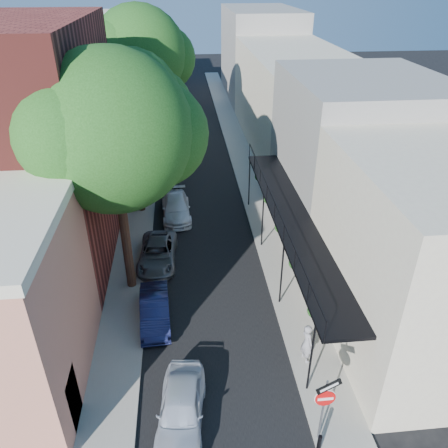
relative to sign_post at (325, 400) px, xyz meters
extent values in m
cube|color=black|center=(-3.16, 29.03, -2.03)|extent=(6.00, 64.00, 0.01)
cube|color=gray|center=(-7.16, 29.03, -1.98)|extent=(2.00, 64.00, 0.12)
cube|color=gray|center=(0.84, 29.03, -1.98)|extent=(2.00, 64.00, 0.12)
cube|color=beige|center=(-8.21, 1.53, -0.84)|extent=(0.10, 1.20, 2.20)
cube|color=maroon|center=(-13.16, 13.03, 3.96)|extent=(10.00, 12.00, 12.00)
cube|color=gray|center=(-8.18, 13.03, 5.96)|extent=(0.06, 7.00, 4.00)
cube|color=gray|center=(-12.16, 25.03, 2.46)|extent=(8.00, 12.00, 9.00)
cube|color=beige|center=(-12.16, 39.03, 2.96)|extent=(8.00, 16.00, 10.00)
cube|color=tan|center=(-12.16, 53.03, 1.96)|extent=(8.00, 12.00, 8.00)
cube|color=beige|center=(5.84, 4.53, 1.96)|extent=(8.00, 9.00, 8.00)
cube|color=gray|center=(5.84, 14.03, 2.46)|extent=(8.00, 10.00, 9.00)
cube|color=beige|center=(5.84, 29.03, 1.96)|extent=(8.00, 20.00, 8.00)
cube|color=gray|center=(5.84, 47.03, 2.96)|extent=(8.00, 16.00, 10.00)
cube|color=black|center=(1.04, 9.03, 1.46)|extent=(2.00, 16.00, 0.15)
cube|color=black|center=(0.09, 9.03, 2.34)|extent=(0.05, 16.00, 0.05)
cylinder|color=black|center=(0.14, 2.03, -0.23)|extent=(0.08, 0.08, 3.40)
cylinder|color=black|center=(0.14, 17.03, -0.23)|extent=(0.08, 0.08, 3.40)
sphere|color=#194313|center=(0.44, 3.03, 1.01)|extent=(0.60, 0.60, 0.60)
sphere|color=#194313|center=(0.44, 9.03, 1.01)|extent=(0.60, 0.60, 0.60)
sphere|color=#194313|center=(0.44, 15.03, 1.01)|extent=(0.60, 0.60, 0.60)
cylinder|color=#595B60|center=(-0.01, 0.03, -0.59)|extent=(0.07, 0.07, 2.90)
cylinder|color=red|center=(-0.01, -0.01, 0.11)|extent=(0.66, 0.04, 0.66)
cube|color=white|center=(-0.01, -0.04, 0.11)|extent=(0.50, 0.02, 0.10)
cylinder|color=white|center=(-0.01, 0.01, 0.11)|extent=(0.70, 0.02, 0.70)
cube|color=black|center=(0.04, -0.02, 0.66)|extent=(0.89, 0.15, 0.58)
cube|color=white|center=(0.04, -0.05, 0.66)|extent=(0.60, 0.10, 0.31)
cylinder|color=black|center=(-0.16, -0.47, -1.52)|extent=(0.14, 0.14, 0.80)
cylinder|color=black|center=(-6.96, 9.03, 1.46)|extent=(0.44, 0.44, 7.00)
sphere|color=#194313|center=(-6.96, 9.03, 5.98)|extent=(6.80, 6.80, 6.80)
sphere|color=#194313|center=(-5.26, 10.05, 5.48)|extent=(4.76, 4.76, 4.76)
cylinder|color=black|center=(-6.96, 17.03, 1.11)|extent=(0.44, 0.44, 6.30)
sphere|color=#194313|center=(-6.96, 17.03, 5.16)|extent=(6.00, 6.00, 6.00)
sphere|color=#194313|center=(-5.46, 17.93, 4.66)|extent=(4.20, 4.20, 4.20)
cylinder|color=black|center=(-6.96, 26.03, 1.64)|extent=(0.44, 0.44, 7.35)
sphere|color=#194313|center=(-6.96, 26.03, 6.36)|extent=(7.00, 7.00, 7.00)
sphere|color=#194313|center=(-5.21, 27.08, 5.86)|extent=(4.90, 4.90, 4.90)
imported|color=silver|center=(-4.58, 1.20, -1.37)|extent=(2.00, 4.08, 1.34)
imported|color=#141840|center=(-5.68, 6.45, -1.44)|extent=(1.49, 3.72, 1.20)
imported|color=#5A5C62|center=(-5.71, 11.03, -1.45)|extent=(2.16, 4.31, 1.17)
imported|color=white|center=(-4.69, 16.08, -1.41)|extent=(1.95, 4.39, 1.25)
imported|color=black|center=(-5.30, 20.76, -1.39)|extent=(1.89, 3.95, 1.30)
imported|color=gray|center=(0.44, 3.43, -1.02)|extent=(0.59, 0.75, 1.80)
camera|label=1|loc=(-4.06, -8.72, 11.73)|focal=35.00mm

